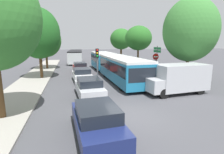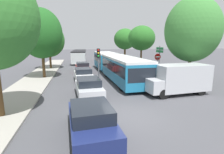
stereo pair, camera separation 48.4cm
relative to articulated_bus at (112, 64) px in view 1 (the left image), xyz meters
name	(u,v)px [view 1 (the left image)]	position (x,y,z in m)	size (l,w,h in m)	color
ground_plane	(131,117)	(-1.90, -12.08, -1.47)	(200.00, 200.00, 0.00)	#47474C
kerb_strip_left	(38,75)	(-8.84, 1.92, -1.40)	(3.20, 38.00, 0.14)	#9E998E
articulated_bus	(112,64)	(0.00, 0.00, 0.00)	(3.12, 17.24, 2.55)	teal
city_bus_rear	(76,56)	(-3.85, 15.92, -0.06)	(3.23, 11.45, 2.43)	silver
queued_car_navy	(97,121)	(-4.00, -13.68, -0.74)	(2.01, 4.23, 1.44)	navy
queued_car_silver	(89,87)	(-3.71, -7.97, -0.75)	(1.98, 4.18, 1.42)	#B7BABF
queued_car_white	(82,75)	(-3.87, -2.52, -0.77)	(1.95, 4.10, 1.39)	white
queued_car_red	(80,67)	(-3.72, 3.26, -0.78)	(1.90, 4.00, 1.36)	#B21E19
white_van	(178,78)	(3.26, -8.64, -0.23)	(5.14, 2.33, 2.31)	#B7BABF
traffic_light	(97,58)	(-2.33, -3.13, 1.03)	(0.34, 0.37, 3.40)	#56595E
no_entry_sign	(155,62)	(4.14, -3.04, 0.41)	(0.70, 0.08, 2.82)	#56595E
direction_sign_post	(157,55)	(5.23, -1.25, 1.08)	(0.23, 1.40, 3.60)	#56595E
tree_left_mid	(39,35)	(-8.07, -0.05, 3.33)	(4.48, 4.48, 7.64)	#51381E
tree_left_far	(45,41)	(-8.47, 7.24, 2.75)	(4.53, 4.53, 6.86)	#51381E
tree_right_near	(190,30)	(6.23, -5.64, 3.68)	(5.07, 5.07, 8.14)	#51381E
tree_right_mid	(138,38)	(5.49, 5.46, 3.19)	(4.13, 4.13, 6.56)	#51381E
tree_right_far	(121,39)	(5.62, 15.34, 3.24)	(4.63, 4.63, 6.88)	#51381E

